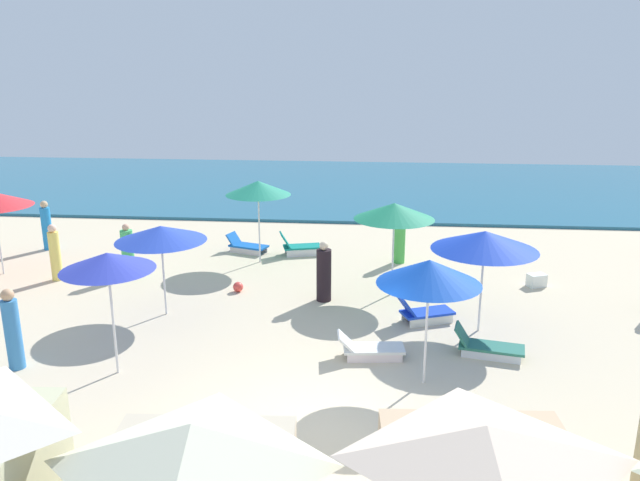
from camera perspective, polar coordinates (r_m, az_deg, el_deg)
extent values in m
plane|color=beige|center=(11.31, -0.04, -16.99)|extent=(60.00, 60.00, 0.00)
cube|color=#215F7D|center=(32.30, 3.65, 5.00)|extent=(60.00, 15.49, 0.12)
pyramid|color=beige|center=(7.10, -11.57, -17.70)|extent=(2.43, 2.27, 0.49)
pyramid|color=beige|center=(6.89, 14.89, -17.35)|extent=(2.38, 2.22, 0.39)
cylinder|color=silver|center=(12.48, 9.64, -8.43)|extent=(0.05, 0.05, 2.10)
cone|color=#0E43B5|center=(12.01, 9.93, -2.83)|extent=(2.01, 2.01, 0.48)
cube|color=silver|center=(13.56, 5.02, -10.67)|extent=(1.17, 0.17, 0.19)
cube|color=silver|center=(13.98, 4.82, -9.80)|extent=(1.17, 0.17, 0.19)
cube|color=silver|center=(13.72, 4.94, -9.76)|extent=(1.36, 0.70, 0.06)
cube|color=silver|center=(13.60, 2.39, -9.17)|extent=(0.42, 0.57, 0.37)
cylinder|color=silver|center=(19.82, -5.56, 1.07)|extent=(0.05, 0.05, 2.19)
cone|color=#1E8466|center=(19.53, -5.66, 4.80)|extent=(2.03, 2.03, 0.43)
cube|color=silver|center=(20.94, -6.84, -1.00)|extent=(1.10, 0.41, 0.20)
cube|color=silver|center=(21.34, -6.18, -0.66)|extent=(1.10, 0.41, 0.20)
cube|color=blue|center=(21.10, -6.51, -0.50)|extent=(1.39, 0.95, 0.06)
cube|color=blue|center=(21.35, -7.88, 0.16)|extent=(0.46, 0.61, 0.40)
cube|color=silver|center=(20.54, -1.52, -1.16)|extent=(1.08, 0.33, 0.24)
cube|color=silver|center=(21.02, -1.72, -0.76)|extent=(1.08, 0.33, 0.24)
cube|color=#0F7C71|center=(20.74, -1.62, -0.56)|extent=(1.35, 0.90, 0.06)
cube|color=#0F7C71|center=(20.60, -3.19, 0.02)|extent=(0.47, 0.63, 0.52)
cylinder|color=silver|center=(13.34, -18.33, -7.10)|extent=(0.05, 0.05, 2.23)
cone|color=#2D3AB2|center=(12.91, -18.82, -1.81)|extent=(1.85, 1.85, 0.35)
cylinder|color=silver|center=(15.14, 14.47, -4.47)|extent=(0.05, 0.05, 2.01)
cone|color=#1235B3|center=(14.77, 14.80, 0.00)|extent=(2.45, 2.45, 0.45)
cube|color=silver|center=(15.51, 10.13, -7.26)|extent=(1.07, 0.47, 0.22)
cube|color=silver|center=(15.91, 9.34, -6.61)|extent=(1.07, 0.47, 0.22)
cube|color=#173CC3|center=(15.66, 9.75, -6.47)|extent=(1.39, 1.01, 0.06)
cube|color=#173CC3|center=(15.33, 7.83, -5.90)|extent=(0.56, 0.65, 0.51)
cube|color=silver|center=(14.06, 15.30, -10.19)|extent=(1.22, 0.29, 0.18)
cube|color=silver|center=(14.50, 15.37, -9.38)|extent=(1.22, 0.29, 0.18)
cube|color=#296D5B|center=(14.23, 15.37, -9.34)|extent=(1.46, 0.83, 0.06)
cube|color=#296D5B|center=(14.16, 12.83, -8.35)|extent=(0.42, 0.59, 0.44)
cylinder|color=silver|center=(17.06, 6.65, -1.52)|extent=(0.05, 0.05, 2.14)
cone|color=#1B7E57|center=(16.72, 6.79, 2.68)|extent=(2.16, 2.16, 0.43)
cylinder|color=silver|center=(16.11, -14.04, -3.33)|extent=(0.05, 0.05, 1.93)
cone|color=#2441B6|center=(15.78, -14.32, 0.63)|extent=(2.24, 2.24, 0.38)
cylinder|color=black|center=(16.62, 0.36, -3.19)|extent=(0.56, 0.56, 1.41)
sphere|color=beige|center=(16.38, 0.36, -0.49)|extent=(0.24, 0.24, 0.24)
cylinder|color=green|center=(19.93, 7.27, -0.11)|extent=(0.42, 0.42, 1.38)
sphere|color=#996A4E|center=(19.73, 7.35, 2.09)|extent=(0.22, 0.22, 0.22)
cylinder|color=#387EC0|center=(14.47, -26.19, -7.70)|extent=(0.43, 0.43, 1.51)
sphere|color=tan|center=(14.17, -26.61, -4.46)|extent=(0.26, 0.26, 0.26)
cylinder|color=#EFD262|center=(19.75, -22.98, -1.32)|extent=(0.36, 0.36, 1.45)
sphere|color=beige|center=(19.54, -23.25, 1.02)|extent=(0.24, 0.24, 0.24)
cylinder|color=#41AE64|center=(19.24, -17.11, -1.19)|extent=(0.47, 0.47, 1.45)
sphere|color=tan|center=(19.02, -17.31, 1.16)|extent=(0.20, 0.20, 0.20)
cylinder|color=#2180CD|center=(23.14, -23.64, 1.00)|extent=(0.33, 0.33, 1.46)
sphere|color=tan|center=(22.96, -23.87, 3.02)|extent=(0.25, 0.25, 0.25)
cube|color=white|center=(18.86, 19.14, -3.44)|extent=(0.58, 0.49, 0.37)
sphere|color=#E2433B|center=(17.57, -7.48, -4.21)|extent=(0.28, 0.28, 0.28)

